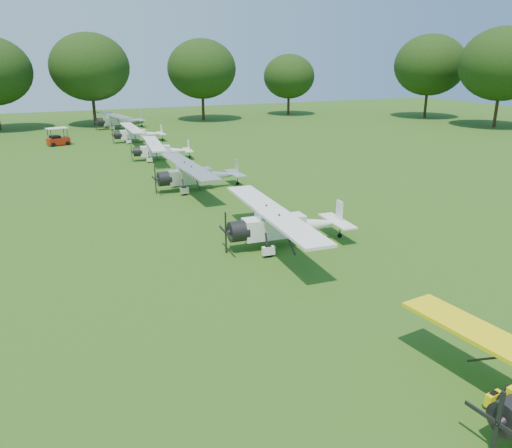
{
  "coord_description": "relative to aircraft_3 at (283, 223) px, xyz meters",
  "views": [
    {
      "loc": [
        -10.63,
        -20.3,
        9.44
      ],
      "look_at": [
        -0.87,
        1.67,
        1.4
      ],
      "focal_mm": 35.0,
      "sensor_mm": 36.0,
      "label": 1
    }
  ],
  "objects": [
    {
      "name": "aircraft_6",
      "position": [
        -0.26,
        37.26,
        -0.15
      ],
      "size": [
        6.07,
        9.64,
        1.91
      ],
      "rotation": [
        0.0,
        0.0,
        -0.02
      ],
      "color": "white",
      "rests_on": "ground"
    },
    {
      "name": "aircraft_3",
      "position": [
        0.0,
        0.0,
        0.0
      ],
      "size": [
        6.9,
        10.99,
        2.16
      ],
      "rotation": [
        0.0,
        0.0,
        -0.07
      ],
      "color": "white",
      "rests_on": "ground"
    },
    {
      "name": "aircraft_7",
      "position": [
        -0.3,
        50.18,
        0.0
      ],
      "size": [
        6.98,
        11.05,
        2.17
      ],
      "rotation": [
        0.0,
        0.0,
        0.17
      ],
      "color": "silver",
      "rests_on": "ground"
    },
    {
      "name": "ground",
      "position": [
        -0.7,
        -1.68,
        -1.26
      ],
      "size": [
        160.0,
        160.0,
        0.0
      ],
      "primitive_type": "plane",
      "color": "#2A5415",
      "rests_on": "ground"
    },
    {
      "name": "golf_cart",
      "position": [
        -8.91,
        38.57,
        -0.61
      ],
      "size": [
        2.58,
        1.95,
        1.96
      ],
      "rotation": [
        0.0,
        0.0,
        0.27
      ],
      "color": "#9E1E0B",
      "rests_on": "ground"
    },
    {
      "name": "aircraft_4",
      "position": [
        -0.62,
        13.14,
        -0.03
      ],
      "size": [
        6.73,
        10.68,
        2.12
      ],
      "rotation": [
        0.0,
        0.0,
        0.0
      ],
      "color": "silver",
      "rests_on": "ground"
    },
    {
      "name": "aircraft_5",
      "position": [
        -0.38,
        25.55,
        -0.19
      ],
      "size": [
        5.87,
        9.33,
        1.83
      ],
      "rotation": [
        0.0,
        0.0,
        -0.12
      ],
      "color": "white",
      "rests_on": "ground"
    },
    {
      "name": "tree_belt",
      "position": [
        2.87,
        -1.51,
        6.76
      ],
      "size": [
        137.36,
        130.27,
        14.52
      ],
      "color": "black",
      "rests_on": "ground"
    }
  ]
}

